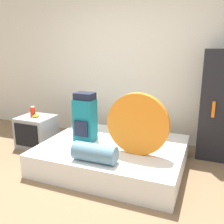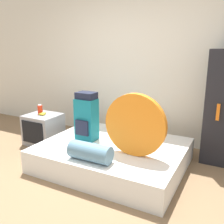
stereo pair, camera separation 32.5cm
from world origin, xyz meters
name	(u,v)px [view 1 (the left image)]	position (x,y,z in m)	size (l,w,h in m)	color
ground_plane	(73,197)	(0.00, 0.00, 0.00)	(16.00, 16.00, 0.00)	#846647
wall_back	(132,64)	(0.00, 2.02, 1.30)	(8.00, 0.05, 2.60)	silver
bed	(113,155)	(0.13, 0.86, 0.15)	(1.86, 1.50, 0.31)	white
backpack	(85,118)	(-0.29, 0.86, 0.64)	(0.28, 0.24, 0.68)	#14707F
tent_bag	(138,124)	(0.51, 0.69, 0.69)	(0.76, 0.08, 0.76)	orange
sleeping_roll	(95,153)	(0.12, 0.31, 0.41)	(0.51, 0.21, 0.21)	#5B849E
television	(37,131)	(-1.28, 1.05, 0.25)	(0.54, 0.51, 0.50)	#939399
canister	(33,111)	(-1.34, 1.06, 0.57)	(0.08, 0.08, 0.16)	red
banana_bunch	(36,116)	(-1.27, 1.05, 0.51)	(0.11, 0.14, 0.04)	yellow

